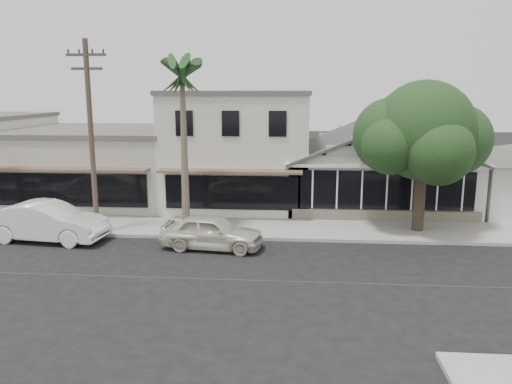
# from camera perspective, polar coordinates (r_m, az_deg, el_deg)

# --- Properties ---
(ground) EXTENTS (140.00, 140.00, 0.00)m
(ground) POSITION_cam_1_polar(r_m,az_deg,el_deg) (18.23, 3.26, -10.17)
(ground) COLOR black
(ground) RESTS_ON ground
(sidewalk_north) EXTENTS (90.00, 3.50, 0.15)m
(sidewalk_north) POSITION_cam_1_polar(r_m,az_deg,el_deg) (25.98, -14.33, -3.72)
(sidewalk_north) COLOR #9E9991
(sidewalk_north) RESTS_ON ground
(corner_shop) EXTENTS (10.40, 8.60, 5.10)m
(corner_shop) POSITION_cam_1_polar(r_m,az_deg,el_deg) (30.07, 13.47, 3.30)
(corner_shop) COLOR beige
(corner_shop) RESTS_ON ground
(row_building_near) EXTENTS (8.00, 10.00, 6.50)m
(row_building_near) POSITION_cam_1_polar(r_m,az_deg,el_deg) (30.83, -1.68, 4.99)
(row_building_near) COLOR silver
(row_building_near) RESTS_ON ground
(row_building_midnear) EXTENTS (10.00, 10.00, 4.20)m
(row_building_midnear) POSITION_cam_1_polar(r_m,az_deg,el_deg) (33.17, -17.33, 2.93)
(row_building_midnear) COLOR #B4B1A2
(row_building_midnear) RESTS_ON ground
(utility_pole) EXTENTS (1.80, 0.24, 9.00)m
(utility_pole) POSITION_cam_1_polar(r_m,az_deg,el_deg) (24.11, -18.33, 6.29)
(utility_pole) COLOR brown
(utility_pole) RESTS_ON ground
(car_0) EXTENTS (4.58, 2.26, 1.50)m
(car_0) POSITION_cam_1_polar(r_m,az_deg,el_deg) (21.68, -5.06, -4.56)
(car_0) COLOR beige
(car_0) RESTS_ON ground
(car_1) EXTENTS (5.58, 2.45, 1.78)m
(car_1) POSITION_cam_1_polar(r_m,az_deg,el_deg) (24.60, -22.72, -3.16)
(car_1) COLOR white
(car_1) RESTS_ON ground
(shade_tree) EXTENTS (6.53, 5.91, 7.25)m
(shade_tree) POSITION_cam_1_polar(r_m,az_deg,el_deg) (24.73, 18.37, 6.37)
(shade_tree) COLOR #403326
(shade_tree) RESTS_ON ground
(palm_east) EXTENTS (3.53, 3.53, 8.71)m
(palm_east) POSITION_cam_1_polar(r_m,az_deg,el_deg) (23.26, -8.45, 13.17)
(palm_east) COLOR #726651
(palm_east) RESTS_ON ground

